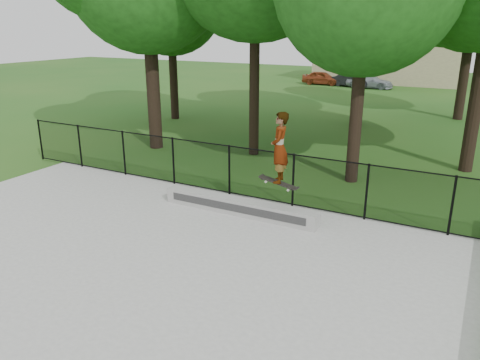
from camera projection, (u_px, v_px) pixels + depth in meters
The scene contains 9 objects.
ground at pixel (79, 291), 8.96m from camera, with size 100.00×100.00×0.00m, color #1C5417.
concrete_slab at pixel (78, 289), 8.95m from camera, with size 14.00×12.00×0.06m, color #999A95.
grind_ledge at pixel (239, 206), 12.38m from camera, with size 4.37×0.40×0.41m, color #9F9E9A.
car_a at pixel (322, 78), 39.22m from camera, with size 1.32×3.25×1.12m, color maroon.
car_b at pixel (352, 80), 37.82m from camera, with size 1.11×2.88×1.05m, color black.
car_c at pixel (369, 81), 37.12m from camera, with size 1.49×3.37×1.06m, color #9099A3.
skater_airborne at pixel (280, 149), 11.27m from camera, with size 0.83×0.73×1.91m.
chainlink_fence at pixel (229, 170), 13.64m from camera, with size 16.06×0.06×1.50m.
distant_building at pixel (389, 56), 40.94m from camera, with size 12.40×6.40×4.30m.
Camera 1 is at (6.43, -5.44, 4.85)m, focal length 35.00 mm.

